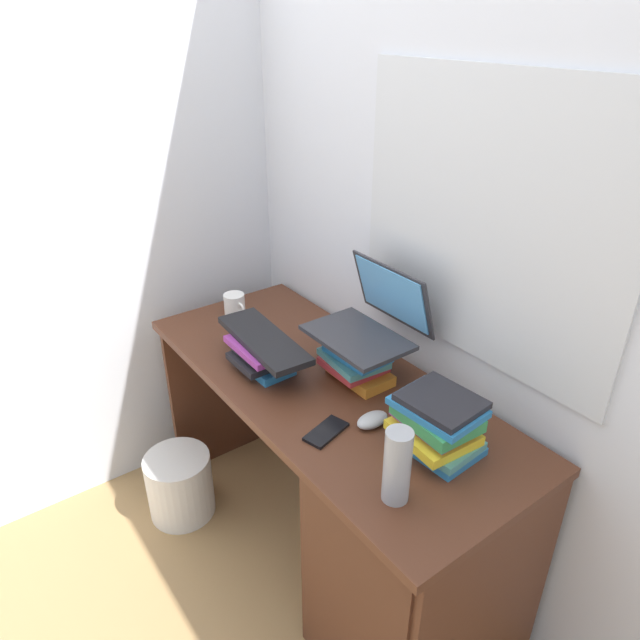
% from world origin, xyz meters
% --- Properties ---
extents(ground_plane, '(6.00, 6.00, 0.00)m').
position_xyz_m(ground_plane, '(0.00, 0.00, 0.00)').
color(ground_plane, '#9E7A4C').
extents(wall_back, '(6.00, 0.06, 2.60)m').
position_xyz_m(wall_back, '(0.00, 0.34, 1.30)').
color(wall_back, silver).
rests_on(wall_back, ground).
extents(wall_left, '(0.05, 6.00, 2.60)m').
position_xyz_m(wall_left, '(-0.87, 0.00, 1.30)').
color(wall_left, silver).
rests_on(wall_left, ground).
extents(desk, '(1.45, 0.60, 0.77)m').
position_xyz_m(desk, '(0.37, -0.02, 0.42)').
color(desk, '#4C2819').
rests_on(desk, ground).
extents(book_stack_tall, '(0.24, 0.18, 0.15)m').
position_xyz_m(book_stack_tall, '(0.04, 0.10, 0.84)').
color(book_stack_tall, orange).
rests_on(book_stack_tall, desk).
extents(book_stack_keyboard_riser, '(0.23, 0.19, 0.10)m').
position_xyz_m(book_stack_keyboard_riser, '(-0.19, -0.12, 0.82)').
color(book_stack_keyboard_riser, '#2672B2').
rests_on(book_stack_keyboard_riser, desk).
extents(book_stack_side, '(0.24, 0.21, 0.17)m').
position_xyz_m(book_stack_side, '(0.44, 0.05, 0.85)').
color(book_stack_side, '#2672B2').
rests_on(book_stack_side, desk).
extents(laptop, '(0.33, 0.29, 0.22)m').
position_xyz_m(laptop, '(0.04, 0.15, 0.97)').
color(laptop, '#2D2D33').
rests_on(laptop, book_stack_tall).
extents(keyboard, '(0.43, 0.17, 0.02)m').
position_xyz_m(keyboard, '(-0.19, -0.11, 0.87)').
color(keyboard, black).
rests_on(keyboard, book_stack_keyboard_riser).
extents(computer_mouse, '(0.06, 0.10, 0.04)m').
position_xyz_m(computer_mouse, '(0.26, -0.02, 0.79)').
color(computer_mouse, '#A5A8AD').
rests_on(computer_mouse, desk).
extents(mug, '(0.12, 0.08, 0.09)m').
position_xyz_m(mug, '(-0.58, -0.01, 0.81)').
color(mug, white).
rests_on(mug, desk).
extents(water_bottle, '(0.07, 0.07, 0.20)m').
position_xyz_m(water_bottle, '(0.51, -0.17, 0.87)').
color(water_bottle, '#999EA5').
rests_on(water_bottle, desk).
extents(cell_phone, '(0.10, 0.15, 0.01)m').
position_xyz_m(cell_phone, '(0.21, -0.15, 0.77)').
color(cell_phone, black).
rests_on(cell_phone, desk).
extents(wastebasket, '(0.26, 0.26, 0.28)m').
position_xyz_m(wastebasket, '(-0.49, -0.36, 0.14)').
color(wastebasket, silver).
rests_on(wastebasket, ground).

